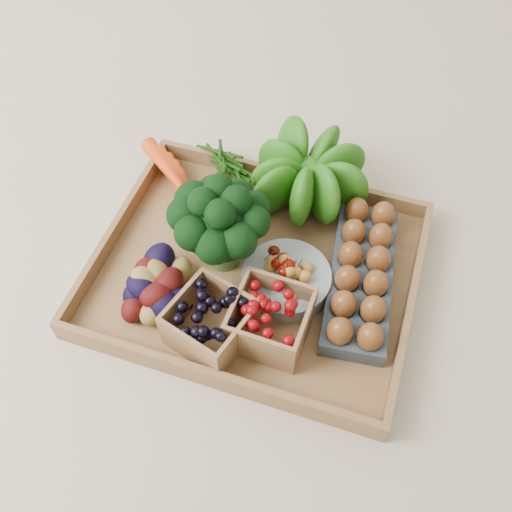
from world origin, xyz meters
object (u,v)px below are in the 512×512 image
(cherry_bowl, at_px, (286,281))
(egg_carton, at_px, (360,279))
(broccoli, at_px, (222,238))
(tray, at_px, (256,273))

(cherry_bowl, distance_m, egg_carton, 0.13)
(broccoli, bearing_deg, cherry_bowl, -9.36)
(broccoli, height_order, egg_carton, broccoli)
(broccoli, distance_m, cherry_bowl, 0.13)
(tray, distance_m, broccoli, 0.10)
(tray, height_order, egg_carton, egg_carton)
(egg_carton, bearing_deg, broccoli, 179.63)
(tray, height_order, broccoli, broccoli)
(broccoli, height_order, cherry_bowl, broccoli)
(tray, xyz_separation_m, cherry_bowl, (0.06, -0.02, 0.03))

